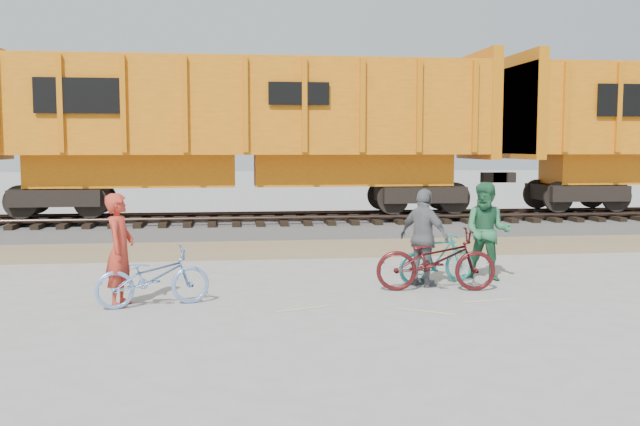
{
  "coord_description": "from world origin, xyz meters",
  "views": [
    {
      "loc": [
        -2.07,
        -11.36,
        2.46
      ],
      "look_at": [
        -0.46,
        1.5,
        1.24
      ],
      "focal_mm": 40.0,
      "sensor_mm": 36.0,
      "label": 1
    }
  ],
  "objects_px": {
    "person_man": "(487,231)",
    "person_woman": "(424,238)",
    "person_solo": "(120,250)",
    "hopper_car_center": "(244,127)",
    "bicycle_blue": "(153,277)",
    "bicycle_teal": "(437,258)",
    "bicycle_maroon": "(436,260)"
  },
  "relations": [
    {
      "from": "bicycle_maroon",
      "to": "person_solo",
      "type": "height_order",
      "value": "person_solo"
    },
    {
      "from": "bicycle_teal",
      "to": "person_woman",
      "type": "distance_m",
      "value": 0.56
    },
    {
      "from": "person_solo",
      "to": "hopper_car_center",
      "type": "bearing_deg",
      "value": -4.49
    },
    {
      "from": "hopper_car_center",
      "to": "person_man",
      "type": "bearing_deg",
      "value": -61.53
    },
    {
      "from": "hopper_car_center",
      "to": "person_solo",
      "type": "bearing_deg",
      "value": -102.84
    },
    {
      "from": "bicycle_maroon",
      "to": "bicycle_blue",
      "type": "bearing_deg",
      "value": 104.23
    },
    {
      "from": "bicycle_teal",
      "to": "person_woman",
      "type": "height_order",
      "value": "person_woman"
    },
    {
      "from": "person_woman",
      "to": "bicycle_maroon",
      "type": "bearing_deg",
      "value": 156.37
    },
    {
      "from": "hopper_car_center",
      "to": "bicycle_maroon",
      "type": "height_order",
      "value": "hopper_car_center"
    },
    {
      "from": "bicycle_maroon",
      "to": "person_man",
      "type": "bearing_deg",
      "value": -48.74
    },
    {
      "from": "person_solo",
      "to": "person_woman",
      "type": "relative_size",
      "value": 1.01
    },
    {
      "from": "bicycle_teal",
      "to": "bicycle_maroon",
      "type": "height_order",
      "value": "bicycle_maroon"
    },
    {
      "from": "person_woman",
      "to": "bicycle_blue",
      "type": "bearing_deg",
      "value": 64.85
    },
    {
      "from": "person_man",
      "to": "bicycle_maroon",
      "type": "bearing_deg",
      "value": -117.14
    },
    {
      "from": "person_man",
      "to": "bicycle_teal",
      "type": "bearing_deg",
      "value": -140.34
    },
    {
      "from": "person_man",
      "to": "person_solo",
      "type": "bearing_deg",
      "value": -139.75
    },
    {
      "from": "hopper_car_center",
      "to": "bicycle_blue",
      "type": "bearing_deg",
      "value": -99.74
    },
    {
      "from": "person_man",
      "to": "bicycle_blue",
      "type": "bearing_deg",
      "value": -137.84
    },
    {
      "from": "bicycle_blue",
      "to": "person_solo",
      "type": "height_order",
      "value": "person_solo"
    },
    {
      "from": "bicycle_teal",
      "to": "person_man",
      "type": "bearing_deg",
      "value": -92.56
    },
    {
      "from": "bicycle_teal",
      "to": "person_woman",
      "type": "bearing_deg",
      "value": 112.92
    },
    {
      "from": "hopper_car_center",
      "to": "bicycle_maroon",
      "type": "distance_m",
      "value": 9.55
    },
    {
      "from": "person_woman",
      "to": "bicycle_teal",
      "type": "bearing_deg",
      "value": -90.87
    },
    {
      "from": "bicycle_teal",
      "to": "person_solo",
      "type": "xyz_separation_m",
      "value": [
        -5.37,
        -1.14,
        0.42
      ]
    },
    {
      "from": "person_man",
      "to": "person_woman",
      "type": "relative_size",
      "value": 1.05
    },
    {
      "from": "bicycle_blue",
      "to": "bicycle_maroon",
      "type": "relative_size",
      "value": 0.86
    },
    {
      "from": "bicycle_blue",
      "to": "bicycle_teal",
      "type": "distance_m",
      "value": 5.02
    },
    {
      "from": "person_solo",
      "to": "bicycle_teal",
      "type": "bearing_deg",
      "value": -69.65
    },
    {
      "from": "bicycle_blue",
      "to": "bicycle_teal",
      "type": "xyz_separation_m",
      "value": [
        4.87,
        1.24,
        -0.0
      ]
    },
    {
      "from": "bicycle_blue",
      "to": "person_woman",
      "type": "xyz_separation_m",
      "value": [
        4.56,
        1.01,
        0.41
      ]
    },
    {
      "from": "person_solo",
      "to": "person_man",
      "type": "xyz_separation_m",
      "value": [
        6.37,
        1.34,
        0.03
      ]
    },
    {
      "from": "bicycle_blue",
      "to": "bicycle_teal",
      "type": "bearing_deg",
      "value": -90.41
    }
  ]
}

